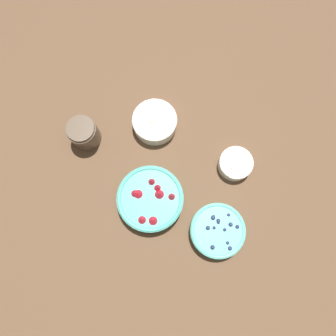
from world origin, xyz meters
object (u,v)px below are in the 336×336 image
at_px(bowl_bananas, 155,122).
at_px(jar_chocolate, 84,134).
at_px(bowl_cream, 236,163).
at_px(bowl_blueberries, 217,231).
at_px(bowl_strawberries, 150,199).

bearing_deg(bowl_bananas, jar_chocolate, 74.75).
bearing_deg(bowl_bananas, bowl_cream, -144.64).
bearing_deg(bowl_blueberries, bowl_strawberries, 38.54).
bearing_deg(bowl_bananas, bowl_blueberries, -177.43).
bearing_deg(bowl_strawberries, bowl_cream, -93.36).
bearing_deg(bowl_blueberries, bowl_bananas, 2.57).
relative_size(bowl_strawberries, bowl_cream, 1.91).
bearing_deg(bowl_cream, jar_chocolate, 52.54).
relative_size(bowl_blueberries, bowl_cream, 1.55).
bearing_deg(bowl_cream, bowl_strawberries, 86.64).
relative_size(bowl_cream, jar_chocolate, 1.09).
height_order(bowl_strawberries, bowl_cream, bowl_strawberries).
xyz_separation_m(bowl_bananas, jar_chocolate, (0.06, 0.23, 0.01)).
bearing_deg(bowl_cream, bowl_bananas, 35.36).
distance_m(bowl_blueberries, bowl_bananas, 0.42).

